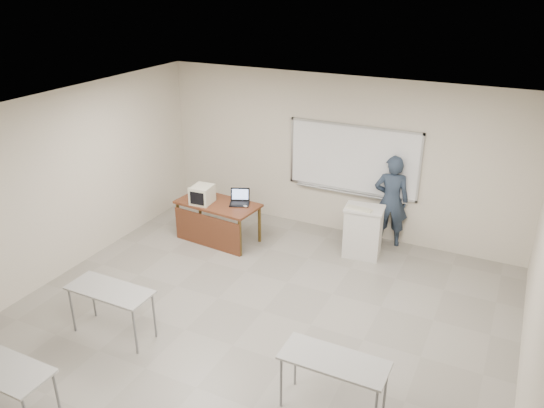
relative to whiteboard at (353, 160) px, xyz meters
The scene contains 10 objects.
floor 4.25m from the whiteboard, 94.32° to the right, with size 7.00×8.00×0.01m, color gray.
whiteboard is the anchor object (origin of this frame).
student_desks 5.39m from the whiteboard, 93.23° to the right, with size 4.40×2.20×0.73m.
instructor_desk 2.73m from the whiteboard, 144.94° to the right, with size 1.52×0.76×0.75m.
podium 1.37m from the whiteboard, 56.93° to the right, with size 0.66×0.48×0.92m.
crt_monitor 2.84m from the whiteboard, 147.69° to the right, with size 0.36×0.41×0.34m.
laptop 2.19m from the whiteboard, 144.68° to the right, with size 0.35×0.32×0.26m.
mouse 2.15m from the whiteboard, 139.76° to the right, with size 0.09×0.06×0.03m, color #9DA0A3.
keyboard 1.13m from the whiteboard, 63.98° to the right, with size 0.45×0.15×0.02m, color beige.
presenter 1.02m from the whiteboard, ahead, with size 0.63×0.41×1.72m, color black.
Camera 1 is at (3.04, -4.98, 4.63)m, focal length 35.00 mm.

